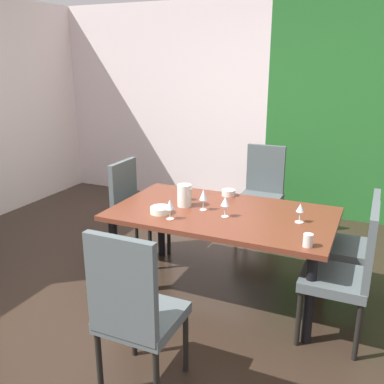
{
  "coord_description": "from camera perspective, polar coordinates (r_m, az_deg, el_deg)",
  "views": [
    {
      "loc": [
        1.57,
        -2.6,
        1.91
      ],
      "look_at": [
        0.18,
        0.49,
        0.85
      ],
      "focal_mm": 40.0,
      "sensor_mm": 36.0,
      "label": 1
    }
  ],
  "objects": [
    {
      "name": "cup_rear",
      "position": [
        2.93,
        15.21,
        -6.24
      ],
      "size": [
        0.07,
        0.07,
        0.09
      ],
      "primitive_type": "cylinder",
      "color": "silver",
      "rests_on": "dining_table"
    },
    {
      "name": "wine_glass_left",
      "position": [
        3.47,
        1.53,
        -0.44
      ],
      "size": [
        0.06,
        0.06,
        0.18
      ],
      "color": "silver",
      "rests_on": "dining_table"
    },
    {
      "name": "chair_head_near",
      "position": [
        2.51,
        -7.75,
        -15.13
      ],
      "size": [
        0.44,
        0.44,
        1.05
      ],
      "color": "#4B5455",
      "rests_on": "ground_plane"
    },
    {
      "name": "ground_plane",
      "position": [
        3.6,
        -6.1,
        -15.03
      ],
      "size": [
        5.7,
        5.61,
        0.02
      ],
      "primitive_type": "cube",
      "color": "#2D2119"
    },
    {
      "name": "cup_north",
      "position": [
        3.74,
        -0.99,
        -0.44
      ],
      "size": [
        0.07,
        0.07,
        0.09
      ],
      "primitive_type": "cylinder",
      "color": "#204F95",
      "rests_on": "dining_table"
    },
    {
      "name": "chair_head_far",
      "position": [
        4.72,
        9.32,
        0.45
      ],
      "size": [
        0.44,
        0.45,
        1.01
      ],
      "rotation": [
        0.0,
        0.0,
        3.14
      ],
      "color": "#4B5455",
      "rests_on": "ground_plane"
    },
    {
      "name": "chair_left_far",
      "position": [
        4.2,
        -7.66,
        -1.8
      ],
      "size": [
        0.44,
        0.44,
        0.97
      ],
      "rotation": [
        0.0,
        0.0,
        -1.57
      ],
      "color": "#4B5455",
      "rests_on": "ground_plane"
    },
    {
      "name": "serving_bowl_east",
      "position": [
        3.89,
        4.9,
        -0.09
      ],
      "size": [
        0.12,
        0.12,
        0.05
      ],
      "primitive_type": "cylinder",
      "color": "silver",
      "rests_on": "dining_table"
    },
    {
      "name": "wine_glass_corner",
      "position": [
        3.28,
        -2.97,
        -1.76
      ],
      "size": [
        0.07,
        0.07,
        0.16
      ],
      "color": "silver",
      "rests_on": "dining_table"
    },
    {
      "name": "garden_window_panel",
      "position": [
        5.39,
        23.95,
        9.54
      ],
      "size": [
        2.63,
        0.1,
        2.63
      ],
      "primitive_type": "cube",
      "color": "#236527",
      "rests_on": "ground_plane"
    },
    {
      "name": "chair_right_far",
      "position": [
        3.64,
        20.74,
        -6.22
      ],
      "size": [
        0.44,
        0.44,
        0.92
      ],
      "rotation": [
        0.0,
        0.0,
        1.57
      ],
      "color": "#4B5455",
      "rests_on": "ground_plane"
    },
    {
      "name": "serving_bowl_center",
      "position": [
        3.44,
        -4.22,
        -2.41
      ],
      "size": [
        0.17,
        0.17,
        0.05
      ],
      "primitive_type": "cylinder",
      "color": "white",
      "rests_on": "dining_table"
    },
    {
      "name": "chair_right_near",
      "position": [
        3.12,
        20.14,
        -9.7
      ],
      "size": [
        0.44,
        0.44,
        0.99
      ],
      "rotation": [
        0.0,
        0.0,
        1.57
      ],
      "color": "#4B5455",
      "rests_on": "ground_plane"
    },
    {
      "name": "dining_table",
      "position": [
        3.51,
        4.05,
        -3.79
      ],
      "size": [
        1.78,
        1.02,
        0.72
      ],
      "color": "brown",
      "rests_on": "ground_plane"
    },
    {
      "name": "wine_glass_near_shelf",
      "position": [
        3.32,
        14.23,
        -2.21
      ],
      "size": [
        0.07,
        0.07,
        0.15
      ],
      "color": "silver",
      "rests_on": "dining_table"
    },
    {
      "name": "back_panel_interior",
      "position": [
        6.11,
        -4.25,
        11.72
      ],
      "size": [
        3.07,
        0.1,
        2.63
      ],
      "primitive_type": "cube",
      "color": "silver",
      "rests_on": "ground_plane"
    },
    {
      "name": "wine_glass_front",
      "position": [
        3.33,
        4.46,
        -1.34
      ],
      "size": [
        0.07,
        0.07,
        0.16
      ],
      "color": "silver",
      "rests_on": "dining_table"
    },
    {
      "name": "pitcher_right",
      "position": [
        3.58,
        -1.01,
        -0.44
      ],
      "size": [
        0.13,
        0.12,
        0.19
      ],
      "color": "silver",
      "rests_on": "dining_table"
    }
  ]
}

